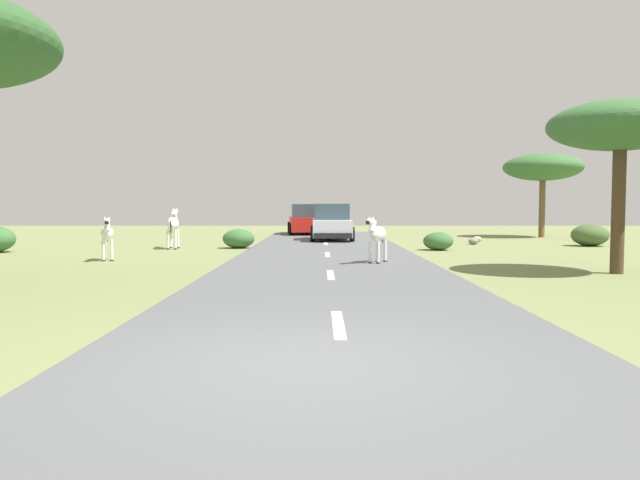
# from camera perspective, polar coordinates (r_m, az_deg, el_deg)

# --- Properties ---
(ground_plane) EXTENTS (90.00, 90.00, 0.00)m
(ground_plane) POSITION_cam_1_polar(r_m,az_deg,el_deg) (6.51, -1.74, -11.83)
(ground_plane) COLOR olive
(road) EXTENTS (6.00, 64.00, 0.05)m
(road) POSITION_cam_1_polar(r_m,az_deg,el_deg) (6.51, 2.19, -11.61)
(road) COLOR #56595B
(road) RESTS_ON ground_plane
(lane_markings) EXTENTS (0.16, 56.00, 0.01)m
(lane_markings) POSITION_cam_1_polar(r_m,az_deg,el_deg) (5.54, 2.61, -13.98)
(lane_markings) COLOR silver
(lane_markings) RESTS_ON road
(zebra_0) EXTENTS (0.82, 1.36, 1.36)m
(zebra_0) POSITION_cam_1_polar(r_m,az_deg,el_deg) (17.41, 5.32, 0.51)
(zebra_0) COLOR silver
(zebra_0) RESTS_ON road
(zebra_1) EXTENTS (0.70, 1.41, 1.38)m
(zebra_1) POSITION_cam_1_polar(r_m,az_deg,el_deg) (19.73, -19.56, 0.53)
(zebra_1) COLOR silver
(zebra_1) RESTS_ON ground_plane
(zebra_2) EXTENTS (0.56, 1.73, 1.63)m
(zebra_2) POSITION_cam_1_polar(r_m,az_deg,el_deg) (24.43, -13.80, 1.46)
(zebra_2) COLOR silver
(zebra_2) RESTS_ON ground_plane
(car_0) EXTENTS (2.04, 4.35, 1.74)m
(car_0) POSITION_cam_1_polar(r_m,az_deg,el_deg) (29.08, 1.03, 1.59)
(car_0) COLOR silver
(car_0) RESTS_ON road
(car_1) EXTENTS (2.28, 4.47, 1.74)m
(car_1) POSITION_cam_1_polar(r_m,az_deg,el_deg) (35.09, -1.45, 1.87)
(car_1) COLOR red
(car_1) RESTS_ON road
(tree_0) EXTENTS (4.17, 4.17, 4.49)m
(tree_0) POSITION_cam_1_polar(r_m,az_deg,el_deg) (34.63, 20.25, 6.44)
(tree_0) COLOR brown
(tree_0) RESTS_ON ground_plane
(tree_1) EXTENTS (3.51, 3.51, 4.29)m
(tree_1) POSITION_cam_1_polar(r_m,az_deg,el_deg) (16.84, 26.46, 9.52)
(tree_1) COLOR #4C3823
(tree_1) RESTS_ON ground_plane
(bush_0) EXTENTS (1.27, 1.14, 0.76)m
(bush_0) POSITION_cam_1_polar(r_m,az_deg,el_deg) (24.30, -7.78, 0.13)
(bush_0) COLOR #386633
(bush_0) RESTS_ON ground_plane
(bush_2) EXTENTS (1.54, 1.39, 0.92)m
(bush_2) POSITION_cam_1_polar(r_m,az_deg,el_deg) (27.75, 24.09, 0.43)
(bush_2) COLOR #425B2D
(bush_2) RESTS_ON ground_plane
(bush_3) EXTENTS (1.15, 1.03, 0.69)m
(bush_3) POSITION_cam_1_polar(r_m,az_deg,el_deg) (23.44, 11.03, -0.11)
(bush_3) COLOR #386633
(bush_3) RESTS_ON ground_plane
(rock_0) EXTENTS (0.43, 0.41, 0.28)m
(rock_0) POSITION_cam_1_polar(r_m,az_deg,el_deg) (27.23, 14.22, -0.12)
(rock_0) COLOR gray
(rock_0) RESTS_ON ground_plane
(rock_2) EXTENTS (0.44, 0.38, 0.26)m
(rock_2) POSITION_cam_1_polar(r_m,az_deg,el_deg) (29.26, 14.54, 0.08)
(rock_2) COLOR #A89E8C
(rock_2) RESTS_ON ground_plane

